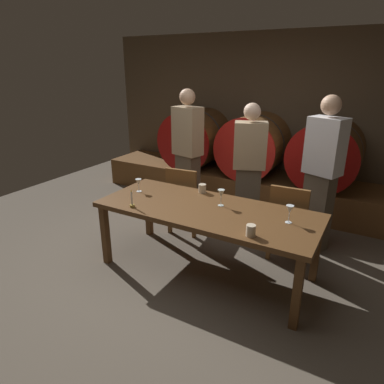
% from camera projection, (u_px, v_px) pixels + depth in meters
% --- Properties ---
extents(ground_plane, '(7.40, 7.40, 0.00)m').
position_uv_depth(ground_plane, '(175.00, 271.00, 3.62)').
color(ground_plane, brown).
extents(back_wall, '(5.69, 0.24, 2.55)m').
position_uv_depth(back_wall, '(269.00, 117.00, 5.52)').
color(back_wall, brown).
rests_on(back_wall, ground).
extents(barrel_shelf, '(5.12, 0.90, 0.45)m').
position_uv_depth(barrel_shelf, '(253.00, 187.00, 5.44)').
color(barrel_shelf, brown).
rests_on(barrel_shelf, ground).
extents(wine_barrel_left, '(0.93, 0.93, 0.93)m').
position_uv_depth(wine_barrel_left, '(196.00, 138.00, 5.68)').
color(wine_barrel_left, '#513319').
rests_on(wine_barrel_left, barrel_shelf).
extents(wine_barrel_center, '(0.93, 0.93, 0.93)m').
position_uv_depth(wine_barrel_center, '(254.00, 145.00, 5.21)').
color(wine_barrel_center, brown).
rests_on(wine_barrel_center, barrel_shelf).
extents(wine_barrel_right, '(0.93, 0.93, 0.93)m').
position_uv_depth(wine_barrel_right, '(327.00, 153.00, 4.72)').
color(wine_barrel_right, '#513319').
rests_on(wine_barrel_right, barrel_shelf).
extents(dining_table, '(2.21, 0.90, 0.72)m').
position_uv_depth(dining_table, '(207.00, 214.00, 3.41)').
color(dining_table, brown).
rests_on(dining_table, ground).
extents(chair_left, '(0.44, 0.44, 0.88)m').
position_uv_depth(chair_left, '(185.00, 197.00, 4.31)').
color(chair_left, brown).
rests_on(chair_left, ground).
extents(chair_right, '(0.42, 0.42, 0.88)m').
position_uv_depth(chair_right, '(289.00, 219.00, 3.70)').
color(chair_right, brown).
rests_on(chair_right, ground).
extents(guest_left, '(0.42, 0.32, 1.77)m').
position_uv_depth(guest_left, '(188.00, 154.00, 4.68)').
color(guest_left, brown).
rests_on(guest_left, ground).
extents(guest_center, '(0.44, 0.36, 1.66)m').
position_uv_depth(guest_center, '(249.00, 171.00, 4.15)').
color(guest_center, brown).
rests_on(guest_center, ground).
extents(guest_right, '(0.44, 0.36, 1.77)m').
position_uv_depth(guest_right, '(322.00, 174.00, 3.80)').
color(guest_right, brown).
rests_on(guest_right, ground).
extents(candle_center, '(0.05, 0.05, 0.19)m').
position_uv_depth(candle_center, '(132.00, 202.00, 3.40)').
color(candle_center, olive).
rests_on(candle_center, dining_table).
extents(wine_glass_left, '(0.07, 0.07, 0.15)m').
position_uv_depth(wine_glass_left, '(139.00, 182.00, 3.80)').
color(wine_glass_left, white).
rests_on(wine_glass_left, dining_table).
extents(wine_glass_center, '(0.07, 0.07, 0.17)m').
position_uv_depth(wine_glass_center, '(221.00, 194.00, 3.40)').
color(wine_glass_center, silver).
rests_on(wine_glass_center, dining_table).
extents(wine_glass_right, '(0.07, 0.07, 0.17)m').
position_uv_depth(wine_glass_right, '(290.00, 210.00, 3.03)').
color(wine_glass_right, white).
rests_on(wine_glass_right, dining_table).
extents(cup_left, '(0.08, 0.08, 0.10)m').
position_uv_depth(cup_left, '(202.00, 188.00, 3.79)').
color(cup_left, beige).
rests_on(cup_left, dining_table).
extents(cup_right, '(0.08, 0.08, 0.10)m').
position_uv_depth(cup_right, '(251.00, 230.00, 2.82)').
color(cup_right, beige).
rests_on(cup_right, dining_table).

